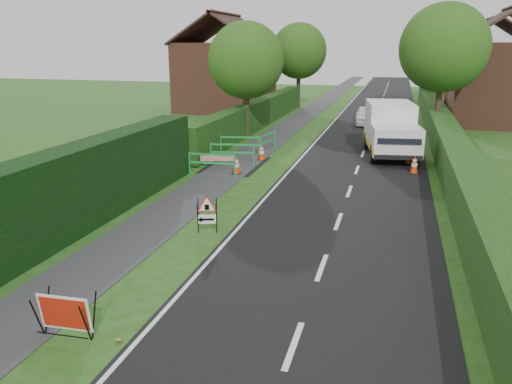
{
  "coord_description": "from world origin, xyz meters",
  "views": [
    {
      "loc": [
        4.01,
        -10.42,
        5.35
      ],
      "look_at": [
        0.17,
        3.2,
        1.17
      ],
      "focal_mm": 35.0,
      "sensor_mm": 36.0,
      "label": 1
    }
  ],
  "objects_px": {
    "works_van": "(391,128)",
    "hatchback_car": "(366,115)",
    "red_rect_sign": "(65,314)",
    "triangle_sign": "(206,211)"
  },
  "relations": [
    {
      "from": "red_rect_sign",
      "to": "triangle_sign",
      "type": "xyz_separation_m",
      "value": [
        0.58,
        5.81,
        0.19
      ]
    },
    {
      "from": "red_rect_sign",
      "to": "hatchback_car",
      "type": "bearing_deg",
      "value": 79.24
    },
    {
      "from": "red_rect_sign",
      "to": "triangle_sign",
      "type": "distance_m",
      "value": 5.84
    },
    {
      "from": "works_van",
      "to": "hatchback_car",
      "type": "bearing_deg",
      "value": 91.94
    },
    {
      "from": "triangle_sign",
      "to": "hatchback_car",
      "type": "relative_size",
      "value": 0.27
    },
    {
      "from": "works_van",
      "to": "hatchback_car",
      "type": "distance_m",
      "value": 10.08
    },
    {
      "from": "red_rect_sign",
      "to": "triangle_sign",
      "type": "bearing_deg",
      "value": 80.94
    },
    {
      "from": "works_van",
      "to": "red_rect_sign",
      "type": "bearing_deg",
      "value": -114.75
    },
    {
      "from": "red_rect_sign",
      "to": "works_van",
      "type": "distance_m",
      "value": 19.43
    },
    {
      "from": "triangle_sign",
      "to": "hatchback_car",
      "type": "xyz_separation_m",
      "value": [
        3.11,
        22.7,
        -0.06
      ]
    }
  ]
}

